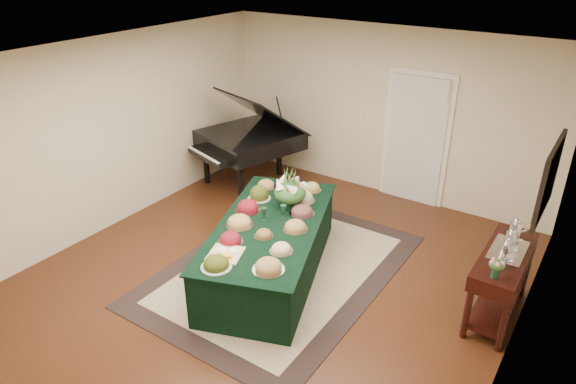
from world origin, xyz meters
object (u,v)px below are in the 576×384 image
Objects in this scene: mahogany_sideboard at (503,268)px; grand_piano at (249,139)px; floral_centerpiece at (290,189)px; buffet_table at (270,248)px.

grand_piano is at bearing 164.38° from mahogany_sideboard.
mahogany_sideboard is at bearing -15.62° from grand_piano.
floral_centerpiece is 2.32m from grand_piano.
grand_piano is (-1.79, 1.47, -0.15)m from floral_centerpiece.
grand_piano is 4.56m from mahogany_sideboard.
buffet_table is 2.72m from grand_piano.
floral_centerpiece is (-0.03, 0.50, 0.61)m from buffet_table.
buffet_table is at bearing -86.16° from floral_centerpiece.
buffet_table is 2.69m from mahogany_sideboard.
floral_centerpiece is at bearing -39.35° from grand_piano.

